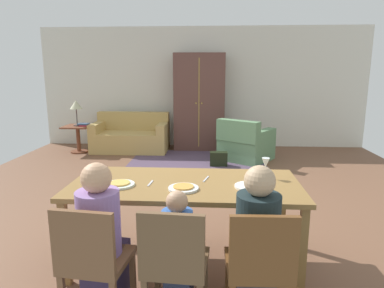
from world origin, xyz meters
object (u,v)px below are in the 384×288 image
at_px(plate_near_child, 183,188).
at_px(person_child, 178,255).
at_px(wine_glass, 266,164).
at_px(person_woman, 256,247).
at_px(plate_near_man, 120,185).
at_px(book_upper, 83,124).
at_px(side_table, 78,135).
at_px(table_lamp, 76,106).
at_px(plate_near_woman, 249,186).
at_px(armoire, 199,102).
at_px(dining_chair_child, 174,261).
at_px(dining_chair_man, 92,258).
at_px(handbag, 219,159).
at_px(couch, 131,137).
at_px(dining_chair_woman, 260,264).
at_px(armchair, 245,144).
at_px(dining_table, 185,190).
at_px(book_lower, 85,125).
at_px(person_man, 102,242).

distance_m(plate_near_child, person_child, 0.58).
xyz_separation_m(wine_glass, person_woman, (-0.17, -0.82, -0.38)).
distance_m(plate_near_man, book_upper, 4.73).
height_order(plate_near_man, plate_near_child, same).
xyz_separation_m(side_table, table_lamp, (0.00, 0.00, 0.63)).
height_order(plate_near_woman, armoire, armoire).
bearing_deg(armoire, dining_chair_child, -89.33).
height_order(plate_near_child, table_lamp, table_lamp).
height_order(dining_chair_man, book_upper, dining_chair_man).
bearing_deg(plate_near_woman, wine_glass, 58.88).
xyz_separation_m(person_child, handbag, (0.35, 3.95, -0.30)).
relative_size(plate_near_man, wine_glass, 1.34).
height_order(plate_near_man, couch, couch).
distance_m(plate_near_man, person_woman, 1.24).
bearing_deg(plate_near_man, dining_chair_woman, -32.48).
distance_m(dining_chair_child, armchair, 4.66).
relative_size(dining_chair_man, person_woman, 0.78).
height_order(dining_table, dining_chair_child, dining_chair_child).
height_order(wine_glass, handbag, wine_glass).
height_order(plate_near_child, armchair, armchair).
distance_m(couch, armoire, 1.69).
bearing_deg(armchair, person_woman, -94.16).
bearing_deg(plate_near_child, handbag, 84.31).
relative_size(dining_chair_child, couch, 0.54).
relative_size(wine_glass, book_lower, 0.85).
distance_m(person_woman, handbag, 3.97).
bearing_deg(plate_near_man, dining_chair_child, -52.17).
distance_m(dining_chair_woman, person_woman, 0.18).
bearing_deg(handbag, armoire, 106.20).
bearing_deg(person_woman, handbag, 92.88).
bearing_deg(armoire, couch, -169.37).
height_order(plate_near_man, armchair, armchair).
distance_m(person_man, table_lamp, 5.31).
bearing_deg(dining_chair_man, table_lamp, 112.65).
distance_m(person_woman, side_table, 5.81).
height_order(couch, armoire, armoire).
distance_m(person_man, handbag, 4.06).
height_order(dining_chair_man, table_lamp, table_lamp).
bearing_deg(book_lower, side_table, 167.56).
xyz_separation_m(side_table, book_lower, (0.19, -0.04, 0.22)).
bearing_deg(plate_near_woman, armchair, 85.27).
relative_size(dining_chair_man, side_table, 1.50).
bearing_deg(person_child, book_upper, 117.49).
height_order(dining_table, person_woman, person_woman).
relative_size(dining_chair_man, book_lower, 3.95).
bearing_deg(plate_near_man, wine_glass, 13.36).
bearing_deg(dining_table, person_woman, -49.65).
height_order(dining_chair_child, book_upper, dining_chair_child).
relative_size(plate_near_man, dining_chair_woman, 0.29).
distance_m(armchair, armoire, 1.54).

